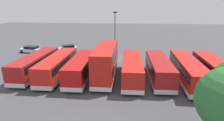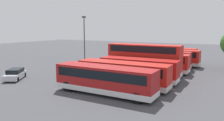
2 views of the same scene
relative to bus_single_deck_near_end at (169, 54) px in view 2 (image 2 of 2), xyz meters
The scene contains 11 objects.
ground_plane 15.41m from the bus_single_deck_near_end, 35.35° to the right, with size 140.00×140.00×0.00m, color #47474C.
bus_single_deck_near_end is the anchor object (origin of this frame).
bus_single_deck_second 3.52m from the bus_single_deck_near_end, ahead, with size 2.84×11.72×2.95m.
bus_single_deck_third 7.23m from the bus_single_deck_near_end, ahead, with size 2.78×10.26×2.95m.
bus_single_deck_fourth 10.89m from the bus_single_deck_near_end, ahead, with size 2.70×10.73×2.95m.
bus_double_decker_fifth 14.52m from the bus_single_deck_near_end, ahead, with size 2.63×10.45×4.55m.
bus_single_deck_sixth 17.93m from the bus_single_deck_near_end, ahead, with size 2.79×10.18×2.95m.
bus_single_deck_seventh 21.49m from the bus_single_deck_near_end, ahead, with size 2.70×11.01×2.95m.
bus_single_deck_far_end 24.91m from the bus_single_deck_near_end, ahead, with size 2.72×11.08×2.95m.
car_hatchback_silver 28.64m from the bus_single_deck_near_end, 29.56° to the right, with size 4.35×3.66×1.43m.
lamp_post_tall 17.88m from the bus_single_deck_near_end, 36.57° to the right, with size 0.70×0.30×8.74m.
Camera 2 is at (31.81, 20.30, 6.87)m, focal length 35.85 mm.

